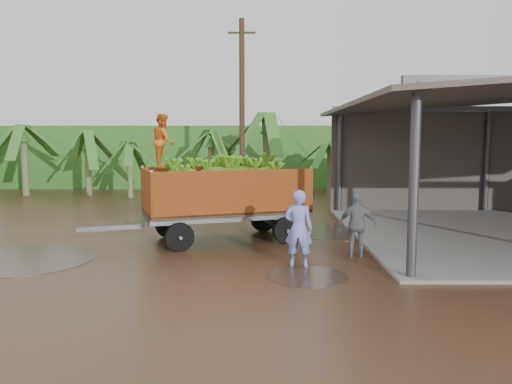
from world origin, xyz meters
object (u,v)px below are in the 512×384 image
(banana_trailer, at_px, (224,193))
(man_grey, at_px, (357,225))
(man_blue, at_px, (299,229))
(utility_pole, at_px, (242,111))

(banana_trailer, bearing_deg, man_grey, -49.22)
(banana_trailer, height_order, man_blue, banana_trailer)
(banana_trailer, bearing_deg, utility_pole, 69.01)
(man_blue, distance_m, utility_pole, 11.67)
(man_grey, bearing_deg, banana_trailer, -26.62)
(man_blue, height_order, utility_pole, utility_pole)
(man_blue, bearing_deg, man_grey, -134.58)
(utility_pole, bearing_deg, man_blue, -81.49)
(man_grey, bearing_deg, man_blue, 36.50)
(banana_trailer, distance_m, man_grey, 3.95)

